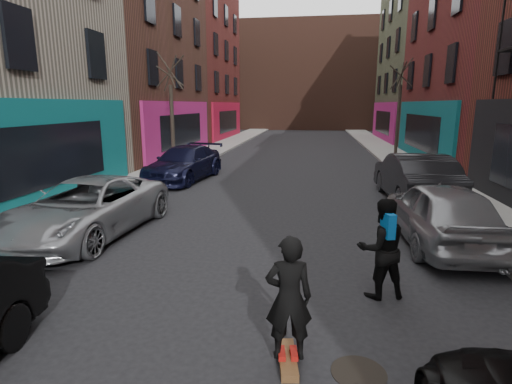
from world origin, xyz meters
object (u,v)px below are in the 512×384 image
(tree_left_far, at_px, (171,103))
(parked_right_end, at_px, (414,177))
(skateboard, at_px, (288,359))
(tree_right_far, at_px, (399,101))
(manhole, at_px, (359,373))
(skateboarder, at_px, (289,298))
(pedestrian, at_px, (381,248))
(parked_right_far, at_px, (440,213))
(parked_left_far, at_px, (87,208))
(parked_left_end, at_px, (184,163))

(tree_left_far, bearing_deg, parked_right_end, -28.40)
(tree_left_far, relative_size, skateboard, 8.12)
(tree_right_far, xyz_separation_m, manhole, (-4.42, -21.52, -3.52))
(skateboarder, distance_m, pedestrian, 2.57)
(manhole, bearing_deg, parked_right_far, 65.34)
(parked_left_far, distance_m, parked_right_far, 8.79)
(tree_left_far, xyz_separation_m, pedestrian, (8.54, -13.32, -2.49))
(pedestrian, bearing_deg, parked_right_end, -123.23)
(parked_left_far, height_order, skateboard, parked_left_far)
(skateboarder, bearing_deg, parked_left_far, -48.37)
(parked_right_far, distance_m, parked_right_end, 4.49)
(tree_left_far, distance_m, skateboard, 17.31)
(tree_right_far, xyz_separation_m, parked_left_end, (-10.80, -9.10, -2.78))
(skateboard, bearing_deg, tree_right_far, 67.33)
(pedestrian, bearing_deg, tree_left_far, -73.75)
(parked_left_far, height_order, parked_right_far, parked_right_far)
(skateboard, bearing_deg, pedestrian, 46.63)
(parked_left_end, height_order, parked_right_end, parked_right_end)
(parked_left_end, height_order, skateboard, parked_left_end)
(skateboard, height_order, skateboarder, skateboarder)
(parked_left_far, height_order, skateboarder, skateboarder)
(tree_right_far, distance_m, skateboard, 22.36)
(parked_left_far, distance_m, pedestrian, 7.35)
(skateboarder, height_order, manhole, skateboarder)
(tree_right_far, distance_m, parked_right_far, 16.66)
(parked_left_far, height_order, manhole, parked_left_far)
(parked_left_far, xyz_separation_m, skateboard, (5.47, -4.54, -0.68))
(tree_left_far, xyz_separation_m, parked_right_end, (10.80, -5.84, -2.53))
(parked_left_end, bearing_deg, pedestrian, -48.46)
(skateboarder, bearing_deg, parked_right_end, -119.94)
(skateboard, bearing_deg, manhole, -13.69)
(tree_left_far, relative_size, skateboarder, 3.93)
(parked_left_far, height_order, parked_right_end, parked_right_end)
(parked_left_far, relative_size, parked_left_end, 1.02)
(parked_left_end, xyz_separation_m, manhole, (6.38, -12.41, -0.74))
(tree_left_far, xyz_separation_m, tree_right_far, (12.40, 6.00, 0.15))
(parked_right_end, xyz_separation_m, manhole, (-2.82, -9.68, -0.84))
(parked_right_far, distance_m, skateboard, 6.14)
(parked_left_end, relative_size, pedestrian, 2.91)
(parked_left_end, relative_size, skateboarder, 3.12)
(parked_left_far, distance_m, manhole, 7.91)
(skateboarder, relative_size, manhole, 2.36)
(tree_left_far, bearing_deg, skateboarder, -65.38)
(tree_right_far, bearing_deg, parked_left_far, -122.58)
(pedestrian, bearing_deg, tree_right_far, -117.71)
(parked_left_far, xyz_separation_m, manhole, (6.38, -4.62, -0.72))
(parked_left_far, relative_size, manhole, 7.49)
(parked_right_end, height_order, manhole, parked_right_end)
(parked_left_far, bearing_deg, tree_left_far, 102.04)
(tree_left_far, bearing_deg, pedestrian, -57.35)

